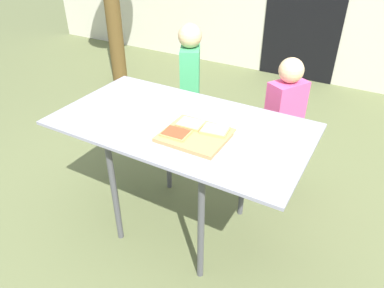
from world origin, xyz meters
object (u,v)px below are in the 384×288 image
Objects in this scene: pizza_slice_far_right at (215,130)px; child_left at (190,84)px; cutting_board at (195,135)px; pizza_slice_far_left at (191,124)px; child_right at (283,121)px; plate_white_right at (240,124)px; dining_table at (181,134)px; pizza_slice_near_left at (176,133)px.

pizza_slice_far_right is 0.14× the size of child_left.
pizza_slice_far_right is 1.02m from child_left.
cutting_board is 0.09m from pizza_slice_far_left.
cutting_board is 0.33× the size of child_right.
pizza_slice_far_right is 0.75m from child_right.
child_left reaches higher than pizza_slice_far_left.
pizza_slice_far_left is 0.27m from plate_white_right.
dining_table is 0.19m from cutting_board.
child_left reaches higher than dining_table.
dining_table is 0.24m from pizza_slice_far_right.
child_right reaches higher than pizza_slice_near_left.
dining_table is 0.33m from plate_white_right.
pizza_slice_near_left is 0.99× the size of pizza_slice_far_left.
cutting_board is (0.14, -0.09, 0.08)m from dining_table.
child_right reaches higher than pizza_slice_far_right.
pizza_slice_far_right is 0.14m from pizza_slice_far_left.
pizza_slice_far_left reaches higher than dining_table.
cutting_board is 0.11m from pizza_slice_far_right.
dining_table is 9.81× the size of pizza_slice_far_left.
cutting_board reaches higher than plate_white_right.
pizza_slice_far_left reaches higher than plate_white_right.
child_left is at bearing 120.14° from pizza_slice_far_left.
cutting_board is 1.03m from child_left.
cutting_board is at bearing -45.11° from pizza_slice_far_left.
cutting_board is 2.31× the size of pizza_slice_far_left.
child_right is (0.78, -0.11, -0.06)m from child_left.
pizza_slice_far_left is 0.13× the size of child_left.
plate_white_right is (0.15, 0.23, -0.01)m from cutting_board.
pizza_slice_far_left is (-0.06, 0.06, 0.02)m from cutting_board.
cutting_board is at bearing 35.18° from pizza_slice_near_left.
pizza_slice_far_right and pizza_slice_far_left have the same top height.
dining_table is at bearing 147.53° from cutting_board.
plate_white_right is at bearing 51.13° from pizza_slice_near_left.
pizza_slice_far_left is at bearing -114.26° from child_right.
dining_table is at bearing 174.73° from pizza_slice_far_right.
child_right is (0.10, 0.53, -0.21)m from plate_white_right.
child_left reaches higher than pizza_slice_far_right.
child_right is at bearing 75.93° from pizza_slice_far_right.
child_right reaches higher than cutting_board.
child_left is at bearing 127.27° from pizza_slice_far_right.
pizza_slice_far_left is at bearing -59.86° from child_left.
pizza_slice_far_left is (-0.14, -0.01, 0.00)m from pizza_slice_far_right.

